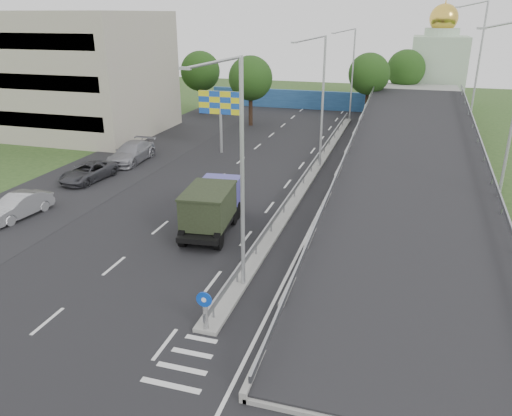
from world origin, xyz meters
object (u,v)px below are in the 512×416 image
at_px(lamp_post_far, 351,70).
at_px(parked_car_b, 18,206).
at_px(church, 438,65).
at_px(lamp_post_mid, 320,96).
at_px(lamp_post_near, 238,165).
at_px(sign_bollard, 205,310).
at_px(dump_truck, 212,205).
at_px(parked_car_d, 132,152).
at_px(parked_car_c, 88,172).
at_px(billboard, 220,106).

relative_size(lamp_post_far, parked_car_b, 2.28).
xyz_separation_m(church, parked_car_b, (-25.59, -49.98, -4.58)).
relative_size(lamp_post_mid, church, 0.73).
relative_size(lamp_post_near, church, 0.73).
bearing_deg(sign_bollard, dump_truck, 109.83).
height_order(lamp_post_near, parked_car_b, lamp_post_near).
distance_m(sign_bollard, lamp_post_near, 6.12).
relative_size(church, parked_car_d, 2.44).
distance_m(lamp_post_near, lamp_post_mid, 20.00).
bearing_deg(parked_car_c, parked_car_d, 90.77).
relative_size(lamp_post_mid, parked_car_d, 1.78).
height_order(lamp_post_mid, dump_truck, lamp_post_mid).
height_order(lamp_post_near, lamp_post_mid, same).
height_order(parked_car_c, parked_car_d, parked_car_d).
distance_m(sign_bollard, parked_car_d, 25.80).
xyz_separation_m(lamp_post_far, church, (9.89, 14.00, -0.50)).
height_order(lamp_post_mid, parked_car_c, lamp_post_mid).
bearing_deg(billboard, parked_car_c, -122.68).
height_order(dump_truck, parked_car_c, dump_truck).
xyz_separation_m(lamp_post_mid, parked_car_d, (-15.33, -2.99, -4.99)).
relative_size(church, parked_car_c, 2.85).
height_order(parked_car_b, parked_car_c, parked_car_b).
bearing_deg(lamp_post_mid, billboard, 167.62).
distance_m(sign_bollard, parked_car_c, 21.97).
distance_m(lamp_post_near, billboard, 23.87).
xyz_separation_m(dump_truck, parked_car_d, (-11.79, 11.34, -0.71)).
bearing_deg(lamp_post_far, billboard, -116.84).
height_order(lamp_post_far, church, church).
height_order(sign_bollard, dump_truck, dump_truck).
height_order(sign_bollard, lamp_post_near, lamp_post_near).
relative_size(sign_bollard, parked_car_c, 0.35).
distance_m(sign_bollard, lamp_post_far, 44.08).
relative_size(sign_bollard, dump_truck, 0.26).
distance_m(church, billboard, 37.23).
relative_size(lamp_post_near, parked_car_c, 2.08).
distance_m(church, parked_car_b, 56.34).
bearing_deg(parked_car_c, church, 65.00).
bearing_deg(sign_bollard, lamp_post_far, 89.86).
bearing_deg(dump_truck, lamp_post_far, 77.93).
xyz_separation_m(sign_bollard, lamp_post_mid, (0.11, 23.83, 4.77)).
distance_m(billboard, parked_car_b, 19.46).
xyz_separation_m(billboard, parked_car_b, (-6.59, -17.98, -3.46)).
relative_size(lamp_post_mid, billboard, 1.83).
distance_m(church, dump_truck, 50.30).
distance_m(lamp_post_far, parked_car_b, 39.58).
bearing_deg(lamp_post_far, sign_bollard, -90.14).
xyz_separation_m(lamp_post_near, lamp_post_mid, (0.00, 20.00, 0.00)).
xyz_separation_m(lamp_post_far, dump_truck, (-3.53, -34.33, -4.28)).
distance_m(church, parked_car_d, 44.99).
relative_size(billboard, dump_truck, 0.85).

